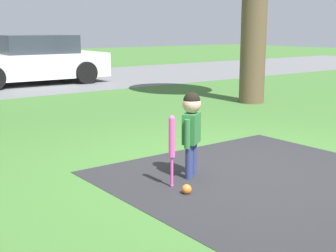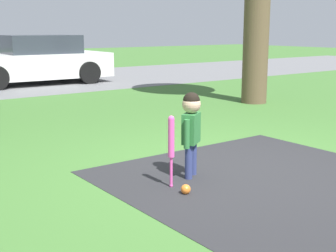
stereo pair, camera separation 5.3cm
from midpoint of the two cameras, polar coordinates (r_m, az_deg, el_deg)
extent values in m
plane|color=#3D6B2D|center=(5.30, 8.93, -5.14)|extent=(60.00, 60.00, 0.00)
cylinder|color=navy|center=(4.83, 2.85, -4.40)|extent=(0.08, 0.08, 0.37)
cylinder|color=navy|center=(4.98, 3.36, -3.92)|extent=(0.08, 0.08, 0.37)
cube|color=#2D7238|center=(4.82, 3.15, -0.27)|extent=(0.28, 0.25, 0.31)
cylinder|color=#2D7238|center=(4.69, 2.63, -0.99)|extent=(0.06, 0.06, 0.30)
cylinder|color=#2D7238|center=(4.97, 3.64, -0.25)|extent=(0.06, 0.06, 0.30)
sphere|color=#D8AD8C|center=(4.78, 3.19, 2.69)|extent=(0.19, 0.19, 0.19)
sphere|color=black|center=(4.77, 3.19, 3.09)|extent=(0.18, 0.18, 0.18)
sphere|color=#E54CA5|center=(4.63, 0.71, -7.26)|extent=(0.03, 0.03, 0.03)
cylinder|color=#E54CA5|center=(4.59, 0.72, -5.64)|extent=(0.03, 0.03, 0.31)
cylinder|color=#E54CA5|center=(4.50, 0.73, -1.46)|extent=(0.06, 0.06, 0.38)
sphere|color=#E54CA5|center=(4.46, 0.74, 0.90)|extent=(0.06, 0.06, 0.06)
sphere|color=orange|center=(4.44, 2.52, -7.71)|extent=(0.09, 0.09, 0.09)
cube|color=silver|center=(13.79, -16.00, 7.11)|extent=(4.19, 2.04, 0.67)
cube|color=#2D333D|center=(13.83, -15.32, 9.61)|extent=(2.04, 1.73, 0.51)
cylinder|color=black|center=(13.41, -9.43, 6.43)|extent=(0.63, 0.20, 0.62)
cylinder|color=black|center=(15.14, -12.52, 6.91)|extent=(0.63, 0.20, 0.62)
cylinder|color=brown|center=(9.92, 10.94, 13.24)|extent=(0.52, 0.52, 3.63)
camera|label=1|loc=(0.03, -89.71, 0.06)|focal=50.00mm
camera|label=2|loc=(0.03, 90.29, -0.06)|focal=50.00mm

